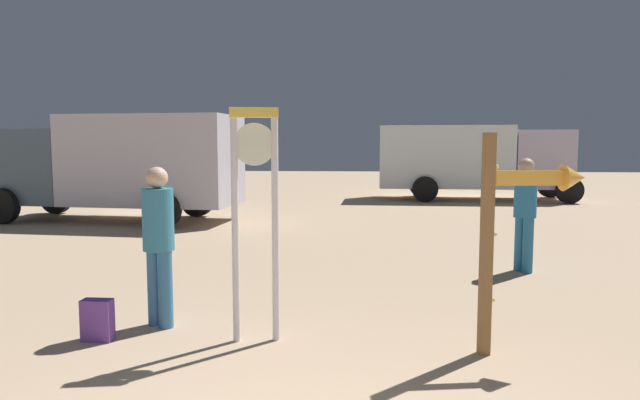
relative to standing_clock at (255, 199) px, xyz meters
The scene contains 7 objects.
standing_clock is the anchor object (origin of this frame).
arrow_sign 2.57m from the standing_clock, ahead, with size 1.01×0.34×2.10m.
person_near_clock 1.28m from the standing_clock, 162.11° to the left, with size 0.34×0.34×1.75m.
backpack 2.04m from the standing_clock, behind, with size 0.30×0.19×0.43m.
person_distant 4.97m from the standing_clock, 43.40° to the left, with size 0.34×0.34×1.78m.
box_truck_near 10.14m from the standing_clock, 119.98° to the left, with size 6.36×2.90×2.74m.
box_truck_far 16.12m from the standing_clock, 72.07° to the left, with size 6.95×2.70×2.67m.
Camera 1 is at (0.30, -2.51, 1.99)m, focal length 31.59 mm.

